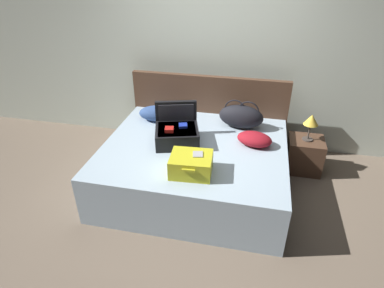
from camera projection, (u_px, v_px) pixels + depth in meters
name	position (u px, v px, depth m)	size (l,w,h in m)	color
ground_plane	(187.00, 206.00, 3.70)	(12.00, 12.00, 0.00)	#6B5B4C
back_wall	(214.00, 55.00, 4.43)	(8.00, 0.10, 2.60)	#B7C1B2
bed	(194.00, 166.00, 3.89)	(2.10, 1.82, 0.58)	#99ADBC
headboard	(208.00, 114.00, 4.55)	(2.14, 0.08, 1.10)	#4C3323
hard_case_large	(177.00, 132.00, 3.76)	(0.60, 0.59, 0.43)	black
hard_case_medium	(191.00, 164.00, 3.23)	(0.44, 0.39, 0.21)	gold
duffel_bag	(241.00, 116.00, 4.06)	(0.58, 0.32, 0.37)	black
pillow_near_headboard	(158.00, 113.00, 4.26)	(0.50, 0.26, 0.20)	navy
pillow_center_head	(254.00, 139.00, 3.71)	(0.40, 0.26, 0.16)	maroon
nightstand	(304.00, 155.00, 4.23)	(0.44, 0.40, 0.45)	#4C3323
table_lamp	(311.00, 121.00, 3.98)	(0.18, 0.18, 0.35)	#3F3833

